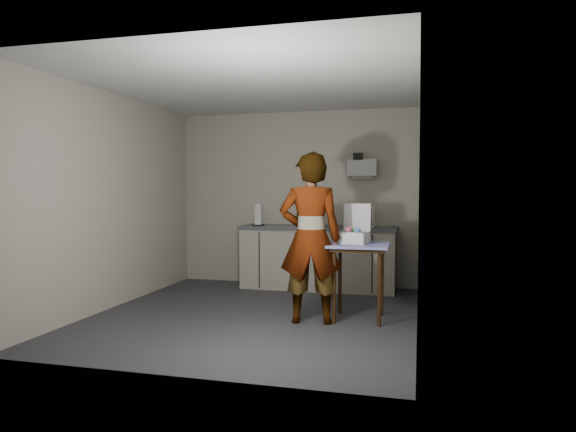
% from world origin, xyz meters
% --- Properties ---
extents(ground, '(4.00, 4.00, 0.00)m').
position_xyz_m(ground, '(0.00, 0.00, 0.00)').
color(ground, '#2D2D32').
rests_on(ground, ground).
extents(wall_back, '(3.60, 0.02, 2.60)m').
position_xyz_m(wall_back, '(0.00, 1.99, 1.30)').
color(wall_back, '#BBB5A3').
rests_on(wall_back, ground).
extents(wall_right, '(0.02, 4.00, 2.60)m').
position_xyz_m(wall_right, '(1.79, 0.00, 1.30)').
color(wall_right, '#BBB5A3').
rests_on(wall_right, ground).
extents(wall_left, '(0.02, 4.00, 2.60)m').
position_xyz_m(wall_left, '(-1.79, 0.00, 1.30)').
color(wall_left, '#BBB5A3').
rests_on(wall_left, ground).
extents(ceiling, '(3.60, 4.00, 0.01)m').
position_xyz_m(ceiling, '(0.00, 0.00, 2.60)').
color(ceiling, white).
rests_on(ceiling, wall_back).
extents(kitchen_counter, '(2.24, 0.62, 0.91)m').
position_xyz_m(kitchen_counter, '(0.40, 1.70, 0.43)').
color(kitchen_counter, black).
rests_on(kitchen_counter, ground).
extents(wall_shelf, '(0.42, 0.18, 0.37)m').
position_xyz_m(wall_shelf, '(1.00, 1.92, 1.75)').
color(wall_shelf, white).
rests_on(wall_shelf, ground).
extents(side_table, '(0.66, 0.66, 0.84)m').
position_xyz_m(side_table, '(1.17, 0.09, 0.73)').
color(side_table, '#321F0B').
rests_on(side_table, ground).
extents(standing_man, '(0.74, 0.56, 1.83)m').
position_xyz_m(standing_man, '(0.68, -0.17, 0.92)').
color(standing_man, '#B2A593').
rests_on(standing_man, ground).
extents(soap_bottle, '(0.14, 0.14, 0.28)m').
position_xyz_m(soap_bottle, '(0.36, 1.59, 1.05)').
color(soap_bottle, black).
rests_on(soap_bottle, kitchen_counter).
extents(soda_can, '(0.06, 0.06, 0.11)m').
position_xyz_m(soda_can, '(0.28, 1.70, 0.97)').
color(soda_can, red).
rests_on(soda_can, kitchen_counter).
extents(dark_bottle, '(0.08, 0.08, 0.27)m').
position_xyz_m(dark_bottle, '(0.12, 1.71, 1.04)').
color(dark_bottle, black).
rests_on(dark_bottle, kitchen_counter).
extents(paper_towel, '(0.18, 0.18, 0.32)m').
position_xyz_m(paper_towel, '(-0.48, 1.60, 1.06)').
color(paper_towel, black).
rests_on(paper_towel, kitchen_counter).
extents(dish_rack, '(0.40, 0.30, 0.28)m').
position_xyz_m(dish_rack, '(0.99, 1.75, 0.97)').
color(dish_rack, white).
rests_on(dish_rack, kitchen_counter).
extents(bakery_box, '(0.35, 0.36, 0.44)m').
position_xyz_m(bakery_box, '(1.11, 0.15, 0.94)').
color(bakery_box, white).
rests_on(bakery_box, side_table).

